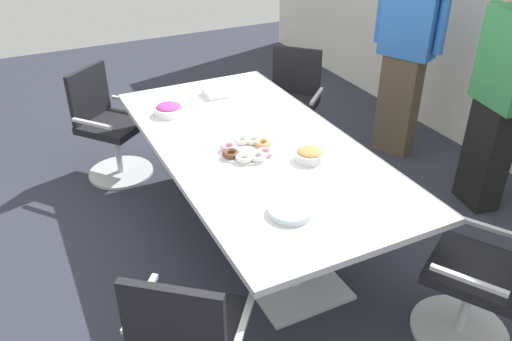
# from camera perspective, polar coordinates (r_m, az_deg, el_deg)

# --- Properties ---
(ground_plane) EXTENTS (10.00, 10.00, 0.01)m
(ground_plane) POSITION_cam_1_polar(r_m,az_deg,el_deg) (3.78, 0.00, -7.25)
(ground_plane) COLOR #2D303D
(conference_table) EXTENTS (2.40, 1.20, 0.75)m
(conference_table) POSITION_cam_1_polar(r_m,az_deg,el_deg) (3.43, 0.00, 1.08)
(conference_table) COLOR silver
(conference_table) RESTS_ON ground
(office_chair_0) EXTENTS (0.76, 0.76, 0.91)m
(office_chair_0) POSITION_cam_1_polar(r_m,az_deg,el_deg) (4.72, 3.76, 6.77)
(office_chair_0) COLOR silver
(office_chair_0) RESTS_ON ground
(office_chair_1) EXTENTS (0.76, 0.76, 0.91)m
(office_chair_1) POSITION_cam_1_polar(r_m,az_deg,el_deg) (4.49, -15.63, 4.29)
(office_chair_1) COLOR silver
(office_chair_1) RESTS_ON ground
(office_chair_3) EXTENTS (0.74, 0.74, 0.91)m
(office_chair_3) POSITION_cam_1_polar(r_m,az_deg,el_deg) (3.07, 23.53, -11.04)
(office_chair_3) COLOR silver
(office_chair_3) RESTS_ON ground
(person_standing_0) EXTENTS (0.59, 0.38, 1.87)m
(person_standing_0) POSITION_cam_1_polar(r_m,az_deg,el_deg) (4.68, 16.10, 12.99)
(person_standing_0) COLOR brown
(person_standing_0) RESTS_ON ground
(person_standing_1) EXTENTS (0.61, 0.30, 1.74)m
(person_standing_1) POSITION_cam_1_polar(r_m,az_deg,el_deg) (4.08, 25.15, 7.55)
(person_standing_1) COLOR black
(person_standing_1) RESTS_ON ground
(snack_bowl_candy_mix) EXTENTS (0.20, 0.20, 0.08)m
(snack_bowl_candy_mix) POSITION_cam_1_polar(r_m,az_deg,el_deg) (3.80, -9.47, 6.58)
(snack_bowl_candy_mix) COLOR white
(snack_bowl_candy_mix) RESTS_ON conference_table
(snack_bowl_cookies) EXTENTS (0.18, 0.18, 0.08)m
(snack_bowl_cookies) POSITION_cam_1_polar(r_m,az_deg,el_deg) (3.18, 5.85, 1.74)
(snack_bowl_cookies) COLOR white
(snack_bowl_cookies) RESTS_ON conference_table
(donut_platter) EXTENTS (0.34, 0.34, 0.04)m
(donut_platter) POSITION_cam_1_polar(r_m,az_deg,el_deg) (3.25, -0.90, 2.30)
(donut_platter) COLOR white
(donut_platter) RESTS_ON conference_table
(plate_stack) EXTENTS (0.24, 0.24, 0.04)m
(plate_stack) POSITION_cam_1_polar(r_m,az_deg,el_deg) (2.70, 3.80, -4.37)
(plate_stack) COLOR white
(plate_stack) RESTS_ON conference_table
(napkin_pile) EXTENTS (0.18, 0.18, 0.05)m
(napkin_pile) POSITION_cam_1_polar(r_m,az_deg,el_deg) (4.09, -4.35, 8.48)
(napkin_pile) COLOR white
(napkin_pile) RESTS_ON conference_table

